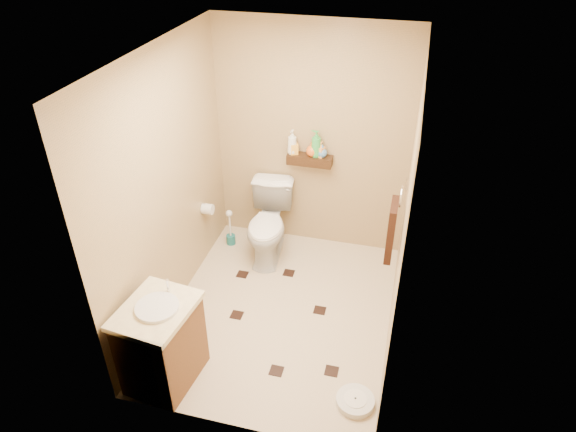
# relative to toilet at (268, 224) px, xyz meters

# --- Properties ---
(ground) EXTENTS (2.50, 2.50, 0.00)m
(ground) POSITION_rel_toilet_xyz_m (0.35, -0.83, -0.39)
(ground) COLOR #C0AB8C
(ground) RESTS_ON ground
(wall_back) EXTENTS (2.00, 0.04, 2.40)m
(wall_back) POSITION_rel_toilet_xyz_m (0.35, 0.42, 0.81)
(wall_back) COLOR #A0855B
(wall_back) RESTS_ON ground
(wall_front) EXTENTS (2.00, 0.04, 2.40)m
(wall_front) POSITION_rel_toilet_xyz_m (0.35, -2.08, 0.81)
(wall_front) COLOR #A0855B
(wall_front) RESTS_ON ground
(wall_left) EXTENTS (0.04, 2.50, 2.40)m
(wall_left) POSITION_rel_toilet_xyz_m (-0.65, -0.83, 0.81)
(wall_left) COLOR #A0855B
(wall_left) RESTS_ON ground
(wall_right) EXTENTS (0.04, 2.50, 2.40)m
(wall_right) POSITION_rel_toilet_xyz_m (1.35, -0.83, 0.81)
(wall_right) COLOR #A0855B
(wall_right) RESTS_ON ground
(ceiling) EXTENTS (2.00, 2.50, 0.02)m
(ceiling) POSITION_rel_toilet_xyz_m (0.35, -0.83, 2.01)
(ceiling) COLOR white
(ceiling) RESTS_ON wall_back
(wall_shelf) EXTENTS (0.46, 0.14, 0.10)m
(wall_shelf) POSITION_rel_toilet_xyz_m (0.35, 0.34, 0.63)
(wall_shelf) COLOR #3D2410
(wall_shelf) RESTS_ON wall_back
(floor_accents) EXTENTS (1.22, 1.37, 0.01)m
(floor_accents) POSITION_rel_toilet_xyz_m (0.37, -0.88, -0.39)
(floor_accents) COLOR black
(floor_accents) RESTS_ON ground
(toilet) EXTENTS (0.52, 0.81, 0.78)m
(toilet) POSITION_rel_toilet_xyz_m (0.00, 0.00, 0.00)
(toilet) COLOR white
(toilet) RESTS_ON ground
(vanity) EXTENTS (0.57, 0.66, 0.86)m
(vanity) POSITION_rel_toilet_xyz_m (-0.35, -1.78, -0.01)
(vanity) COLOR brown
(vanity) RESTS_ON ground
(bathroom_scale) EXTENTS (0.31, 0.31, 0.06)m
(bathroom_scale) POSITION_rel_toilet_xyz_m (1.17, -1.67, -0.36)
(bathroom_scale) COLOR silver
(bathroom_scale) RESTS_ON ground
(toilet_brush) EXTENTS (0.10, 0.10, 0.43)m
(toilet_brush) POSITION_rel_toilet_xyz_m (-0.47, 0.09, -0.24)
(toilet_brush) COLOR #1A6869
(toilet_brush) RESTS_ON ground
(towel_ring) EXTENTS (0.12, 0.30, 0.76)m
(towel_ring) POSITION_rel_toilet_xyz_m (1.27, -0.58, 0.55)
(towel_ring) COLOR silver
(towel_ring) RESTS_ON wall_right
(toilet_paper) EXTENTS (0.12, 0.11, 0.12)m
(toilet_paper) POSITION_rel_toilet_xyz_m (-0.59, -0.18, 0.21)
(toilet_paper) COLOR silver
(toilet_paper) RESTS_ON wall_left
(bottle_a) EXTENTS (0.11, 0.11, 0.25)m
(bottle_a) POSITION_rel_toilet_xyz_m (0.17, 0.34, 0.80)
(bottle_a) COLOR white
(bottle_a) RESTS_ON wall_shelf
(bottle_b) EXTENTS (0.10, 0.10, 0.17)m
(bottle_b) POSITION_rel_toilet_xyz_m (0.19, 0.34, 0.76)
(bottle_b) COLOR yellow
(bottle_b) RESTS_ON wall_shelf
(bottle_c) EXTENTS (0.17, 0.17, 0.16)m
(bottle_c) POSITION_rel_toilet_xyz_m (0.38, 0.34, 0.76)
(bottle_c) COLOR orange
(bottle_c) RESTS_ON wall_shelf
(bottle_d) EXTENTS (0.11, 0.11, 0.28)m
(bottle_d) POSITION_rel_toilet_xyz_m (0.41, 0.34, 0.82)
(bottle_d) COLOR green
(bottle_d) RESTS_ON wall_shelf
(bottle_e) EXTENTS (0.10, 0.10, 0.16)m
(bottle_e) POSITION_rel_toilet_xyz_m (0.46, 0.34, 0.76)
(bottle_e) COLOR #F8A752
(bottle_e) RESTS_ON wall_shelf
(bottle_f) EXTENTS (0.13, 0.13, 0.13)m
(bottle_f) POSITION_rel_toilet_xyz_m (0.48, 0.34, 0.74)
(bottle_f) COLOR #4A7FB9
(bottle_f) RESTS_ON wall_shelf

